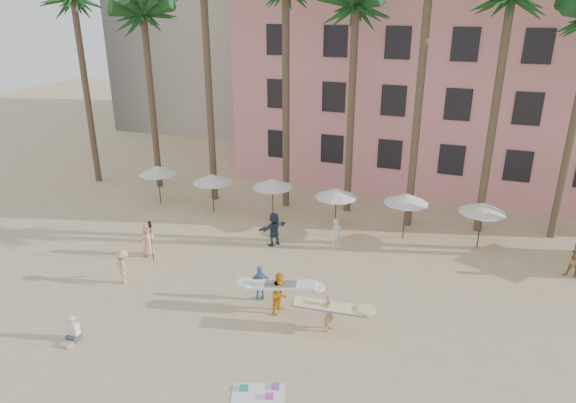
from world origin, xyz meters
The scene contains 9 objects.
ground centered at (0.00, 0.00, 0.00)m, with size 120.00×120.00×0.00m, color #D1B789.
pink_hotel centered at (7.00, 26.00, 8.00)m, with size 35.00×14.00×16.00m, color pink.
umbrella_row centered at (-3.00, 12.50, 2.33)m, with size 22.50×2.70×2.73m.
beach_towel centered at (0.05, -1.80, 0.03)m, with size 2.03×1.54×0.14m.
carrier_yellow centered at (1.34, 2.53, 0.92)m, with size 3.02×1.32×1.60m.
carrier_white centered at (-1.00, 3.15, 1.00)m, with size 3.13×1.39×1.88m.
beachgoers centered at (-2.40, 7.24, 0.90)m, with size 21.78×8.65×1.91m.
paddle centered at (-8.89, 5.35, 1.41)m, with size 0.18×0.04×2.23m.
seated_man centered at (-8.07, -1.54, 0.36)m, with size 0.46×0.80×1.04m.
Camera 1 is at (5.67, -14.72, 12.57)m, focal length 32.00 mm.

